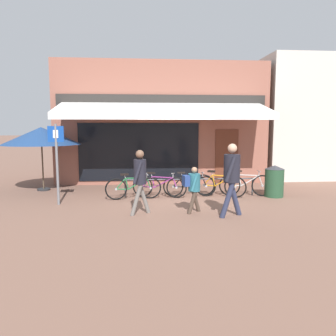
{
  "coord_description": "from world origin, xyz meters",
  "views": [
    {
      "loc": [
        -1.13,
        -9.98,
        2.19
      ],
      "look_at": [
        -0.39,
        -0.88,
        1.05
      ],
      "focal_mm": 35.0,
      "sensor_mm": 36.0,
      "label": 1
    }
  ],
  "objects_px": {
    "pedestrian_adult": "(140,175)",
    "cafe_parasol": "(41,136)",
    "bicycle_black": "(190,185)",
    "bicycle_green": "(133,188)",
    "bicycle_silver": "(246,185)",
    "parking_sign": "(57,156)",
    "bicycle_purple": "(159,186)",
    "pedestrian_second_adult": "(232,173)",
    "litter_bin": "(274,181)",
    "bicycle_orange": "(219,185)",
    "pedestrian_child": "(193,185)"
  },
  "relations": [
    {
      "from": "bicycle_green",
      "to": "bicycle_silver",
      "type": "height_order",
      "value": "bicycle_silver"
    },
    {
      "from": "bicycle_orange",
      "to": "parking_sign",
      "type": "bearing_deg",
      "value": -145.5
    },
    {
      "from": "bicycle_black",
      "to": "parking_sign",
      "type": "xyz_separation_m",
      "value": [
        -3.88,
        -0.81,
        1.05
      ]
    },
    {
      "from": "parking_sign",
      "to": "bicycle_green",
      "type": "bearing_deg",
      "value": 13.85
    },
    {
      "from": "bicycle_orange",
      "to": "litter_bin",
      "type": "relative_size",
      "value": 1.58
    },
    {
      "from": "bicycle_black",
      "to": "cafe_parasol",
      "type": "relative_size",
      "value": 0.64
    },
    {
      "from": "litter_bin",
      "to": "cafe_parasol",
      "type": "distance_m",
      "value": 7.91
    },
    {
      "from": "pedestrian_child",
      "to": "pedestrian_second_adult",
      "type": "relative_size",
      "value": 0.66
    },
    {
      "from": "bicycle_green",
      "to": "pedestrian_second_adult",
      "type": "height_order",
      "value": "pedestrian_second_adult"
    },
    {
      "from": "pedestrian_second_adult",
      "to": "parking_sign",
      "type": "xyz_separation_m",
      "value": [
        -4.56,
        1.6,
        0.31
      ]
    },
    {
      "from": "bicycle_green",
      "to": "parking_sign",
      "type": "height_order",
      "value": "parking_sign"
    },
    {
      "from": "pedestrian_second_adult",
      "to": "bicycle_silver",
      "type": "bearing_deg",
      "value": 63.37
    },
    {
      "from": "pedestrian_adult",
      "to": "bicycle_green",
      "type": "bearing_deg",
      "value": 86.36
    },
    {
      "from": "bicycle_green",
      "to": "cafe_parasol",
      "type": "relative_size",
      "value": 0.65
    },
    {
      "from": "pedestrian_adult",
      "to": "pedestrian_second_adult",
      "type": "relative_size",
      "value": 0.91
    },
    {
      "from": "cafe_parasol",
      "to": "pedestrian_second_adult",
      "type": "bearing_deg",
      "value": -34.39
    },
    {
      "from": "bicycle_green",
      "to": "pedestrian_child",
      "type": "xyz_separation_m",
      "value": [
        1.57,
        -1.71,
        0.37
      ]
    },
    {
      "from": "bicycle_purple",
      "to": "bicycle_orange",
      "type": "bearing_deg",
      "value": 11.96
    },
    {
      "from": "bicycle_black",
      "to": "pedestrian_adult",
      "type": "bearing_deg",
      "value": -126.05
    },
    {
      "from": "parking_sign",
      "to": "cafe_parasol",
      "type": "bearing_deg",
      "value": 115.3
    },
    {
      "from": "pedestrian_adult",
      "to": "cafe_parasol",
      "type": "bearing_deg",
      "value": 123.55
    },
    {
      "from": "bicycle_green",
      "to": "pedestrian_child",
      "type": "relative_size",
      "value": 1.43
    },
    {
      "from": "bicycle_green",
      "to": "litter_bin",
      "type": "xyz_separation_m",
      "value": [
        4.44,
        0.04,
        0.14
      ]
    },
    {
      "from": "bicycle_green",
      "to": "pedestrian_adult",
      "type": "bearing_deg",
      "value": -88.97
    },
    {
      "from": "bicycle_purple",
      "to": "bicycle_orange",
      "type": "xyz_separation_m",
      "value": [
        1.9,
        -0.08,
        0.02
      ]
    },
    {
      "from": "cafe_parasol",
      "to": "bicycle_purple",
      "type": "bearing_deg",
      "value": -20.29
    },
    {
      "from": "bicycle_green",
      "to": "bicycle_silver",
      "type": "relative_size",
      "value": 1.01
    },
    {
      "from": "bicycle_silver",
      "to": "pedestrian_child",
      "type": "xyz_separation_m",
      "value": [
        -2.01,
        -1.92,
        0.36
      ]
    },
    {
      "from": "pedestrian_adult",
      "to": "parking_sign",
      "type": "relative_size",
      "value": 0.72
    },
    {
      "from": "bicycle_silver",
      "to": "parking_sign",
      "type": "relative_size",
      "value": 0.75
    },
    {
      "from": "bicycle_green",
      "to": "pedestrian_second_adult",
      "type": "distance_m",
      "value": 3.32
    },
    {
      "from": "pedestrian_adult",
      "to": "parking_sign",
      "type": "distance_m",
      "value": 2.66
    },
    {
      "from": "bicycle_green",
      "to": "bicycle_black",
      "type": "height_order",
      "value": "bicycle_green"
    },
    {
      "from": "bicycle_green",
      "to": "bicycle_purple",
      "type": "distance_m",
      "value": 0.85
    },
    {
      "from": "pedestrian_adult",
      "to": "pedestrian_second_adult",
      "type": "xyz_separation_m",
      "value": [
        2.23,
        -0.38,
        0.08
      ]
    },
    {
      "from": "pedestrian_second_adult",
      "to": "litter_bin",
      "type": "relative_size",
      "value": 1.82
    },
    {
      "from": "bicycle_orange",
      "to": "pedestrian_second_adult",
      "type": "relative_size",
      "value": 0.87
    },
    {
      "from": "pedestrian_second_adult",
      "to": "parking_sign",
      "type": "height_order",
      "value": "parking_sign"
    },
    {
      "from": "bicycle_silver",
      "to": "litter_bin",
      "type": "height_order",
      "value": "litter_bin"
    },
    {
      "from": "bicycle_black",
      "to": "bicycle_purple",
      "type": "bearing_deg",
      "value": -176.17
    },
    {
      "from": "bicycle_silver",
      "to": "pedestrian_adult",
      "type": "height_order",
      "value": "pedestrian_adult"
    },
    {
      "from": "litter_bin",
      "to": "parking_sign",
      "type": "height_order",
      "value": "parking_sign"
    },
    {
      "from": "bicycle_green",
      "to": "bicycle_silver",
      "type": "distance_m",
      "value": 3.58
    },
    {
      "from": "bicycle_black",
      "to": "litter_bin",
      "type": "xyz_separation_m",
      "value": [
        2.66,
        -0.26,
        0.15
      ]
    },
    {
      "from": "bicycle_orange",
      "to": "pedestrian_adult",
      "type": "relative_size",
      "value": 0.96
    },
    {
      "from": "pedestrian_adult",
      "to": "litter_bin",
      "type": "distance_m",
      "value": 4.61
    },
    {
      "from": "bicycle_purple",
      "to": "bicycle_silver",
      "type": "distance_m",
      "value": 2.77
    },
    {
      "from": "parking_sign",
      "to": "litter_bin",
      "type": "bearing_deg",
      "value": 4.85
    },
    {
      "from": "bicycle_green",
      "to": "bicycle_black",
      "type": "relative_size",
      "value": 1.01
    },
    {
      "from": "pedestrian_adult",
      "to": "bicycle_orange",
      "type": "bearing_deg",
      "value": 26.83
    }
  ]
}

